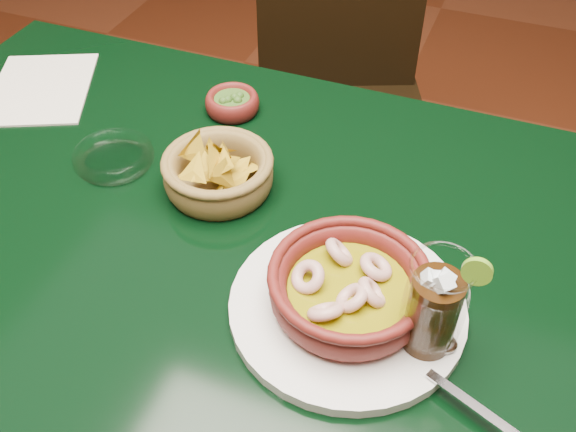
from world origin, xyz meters
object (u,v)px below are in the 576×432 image
(dining_chair, at_px, (341,99))
(chip_basket, at_px, (218,172))
(dining_table, at_px, (209,258))
(cola_drink, at_px, (433,311))
(shrimp_plate, at_px, (349,293))

(dining_chair, xyz_separation_m, chip_basket, (0.00, -0.65, 0.27))
(dining_table, distance_m, cola_drink, 0.41)
(dining_table, height_order, shrimp_plate, shrimp_plate)
(shrimp_plate, bearing_deg, chip_basket, 148.60)
(dining_chair, bearing_deg, cola_drink, -66.71)
(dining_chair, bearing_deg, shrimp_plate, -72.56)
(chip_basket, bearing_deg, dining_chair, 90.02)
(shrimp_plate, bearing_deg, cola_drink, -11.48)
(dining_table, bearing_deg, dining_chair, 90.17)
(cola_drink, bearing_deg, dining_chair, 113.29)
(dining_chair, xyz_separation_m, cola_drink, (0.35, -0.82, 0.32))
(dining_chair, bearing_deg, dining_table, -89.83)
(dining_chair, relative_size, cola_drink, 5.43)
(dining_chair, height_order, cola_drink, same)
(shrimp_plate, relative_size, chip_basket, 1.92)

